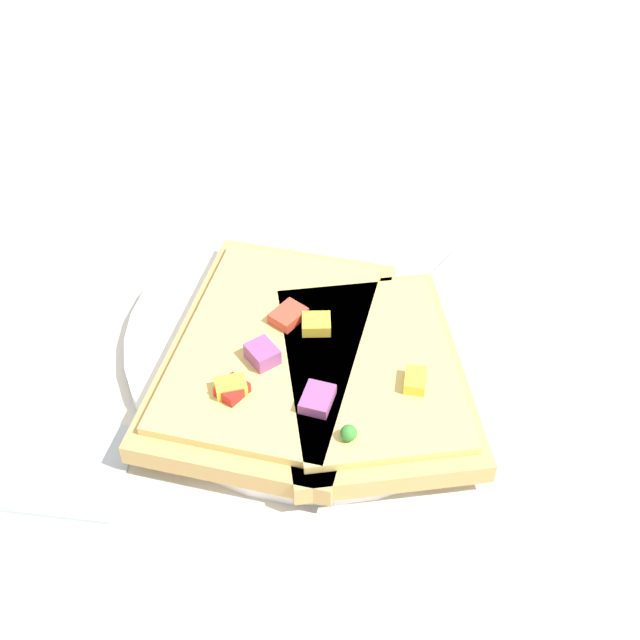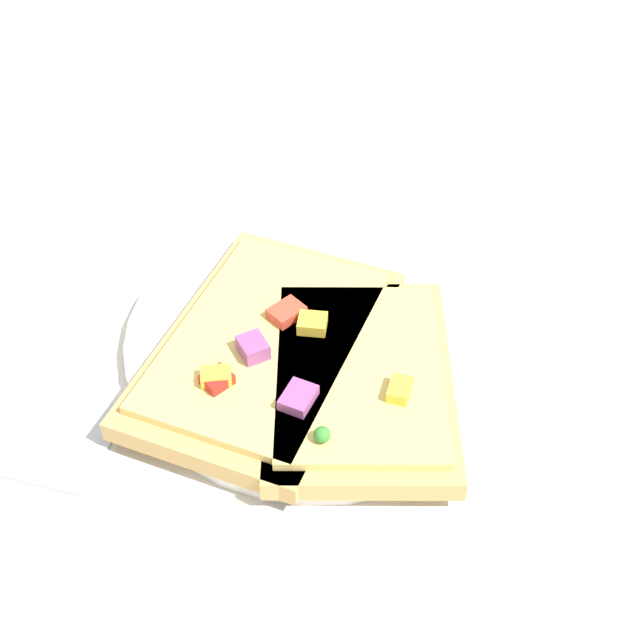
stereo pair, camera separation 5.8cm
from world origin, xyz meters
TOP-DOWN VIEW (x-y plane):
  - ground_plane at (0.00, 0.00)m, footprint 4.00×4.00m
  - plate at (0.00, 0.00)m, footprint 0.26×0.26m
  - fork at (-0.02, 0.03)m, footprint 0.12×0.18m
  - knife at (0.06, 0.02)m, footprint 0.11×0.18m
  - pizza_slice_main at (-0.03, -0.03)m, footprint 0.14×0.20m
  - pizza_slice_corner at (0.04, -0.04)m, footprint 0.15×0.19m
  - crumb_scatter at (-0.00, -0.00)m, footprint 0.08×0.09m
  - napkin at (-0.15, -0.12)m, footprint 0.11×0.07m

SIDE VIEW (x-z plane):
  - ground_plane at x=0.00m, z-range 0.00..0.00m
  - napkin at x=-0.15m, z-range 0.00..0.01m
  - plate at x=0.00m, z-range 0.00..0.01m
  - fork at x=-0.02m, z-range 0.01..0.02m
  - knife at x=0.06m, z-range 0.01..0.02m
  - crumb_scatter at x=0.00m, z-range 0.01..0.02m
  - pizza_slice_main at x=-0.03m, z-range 0.01..0.04m
  - pizza_slice_corner at x=0.04m, z-range 0.01..0.04m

